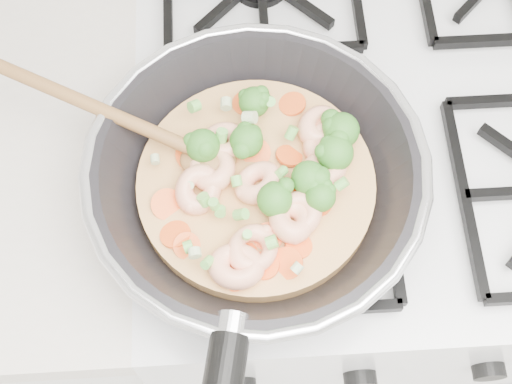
{
  "coord_description": "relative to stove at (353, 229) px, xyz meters",
  "views": [
    {
      "loc": [
        -0.19,
        1.26,
        1.58
      ],
      "look_at": [
        -0.17,
        1.56,
        0.93
      ],
      "focal_mm": 50.34,
      "sensor_mm": 36.0,
      "label": 1
    }
  ],
  "objects": [
    {
      "name": "stove",
      "position": [
        0.0,
        0.0,
        0.0
      ],
      "size": [
        0.6,
        0.6,
        0.92
      ],
      "color": "white",
      "rests_on": "ground"
    },
    {
      "name": "skillet",
      "position": [
        -0.17,
        -0.14,
        0.5
      ],
      "size": [
        0.46,
        0.5,
        0.09
      ],
      "rotation": [
        0.0,
        0.0,
        -0.23
      ],
      "color": "black",
      "rests_on": "stove"
    }
  ]
}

